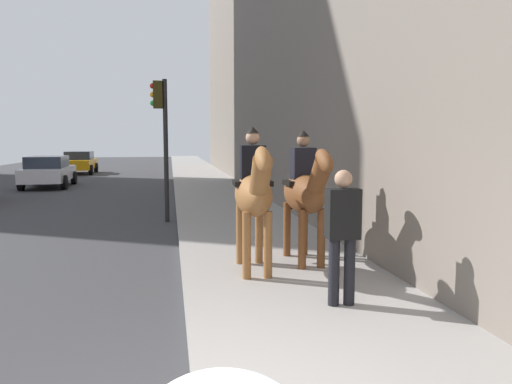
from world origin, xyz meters
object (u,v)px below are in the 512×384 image
car_near_lane (48,171)px  traffic_light_near_curb (162,127)px  mounted_horse_far (305,191)px  mounted_horse_near (254,193)px  car_far_lane (79,162)px  pedestrian_greeting (343,228)px

car_near_lane → traffic_light_near_curb: size_ratio=1.17×
mounted_horse_far → mounted_horse_near: bearing=-68.4°
mounted_horse_far → car_near_lane: size_ratio=0.51×
mounted_horse_near → car_near_lane: size_ratio=0.52×
mounted_horse_near → car_near_lane: bearing=-155.4°
mounted_horse_near → traffic_light_near_curb: (5.65, 1.46, 1.15)m
mounted_horse_near → car_far_lane: bearing=-162.6°
car_near_lane → traffic_light_near_curb: traffic_light_near_curb is taller
mounted_horse_far → pedestrian_greeting: bearing=-5.2°
car_far_lane → mounted_horse_near: bearing=14.6°
pedestrian_greeting → traffic_light_near_curb: bearing=19.6°
car_near_lane → traffic_light_near_curb: bearing=-155.2°
traffic_light_near_curb → pedestrian_greeting: bearing=-162.8°
mounted_horse_near → car_far_lane: (25.39, 7.06, -0.62)m
car_near_lane → car_far_lane: (9.16, 0.26, -0.00)m
mounted_horse_far → car_far_lane: 26.23m
mounted_horse_far → pedestrian_greeting: 2.14m
pedestrian_greeting → car_far_lane: pedestrian_greeting is taller
mounted_horse_far → traffic_light_near_curb: (5.24, 2.40, 1.19)m
car_far_lane → pedestrian_greeting: bearing=15.3°
mounted_horse_near → car_far_lane: size_ratio=0.56×
mounted_horse_near → traffic_light_near_curb: traffic_light_near_curb is taller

